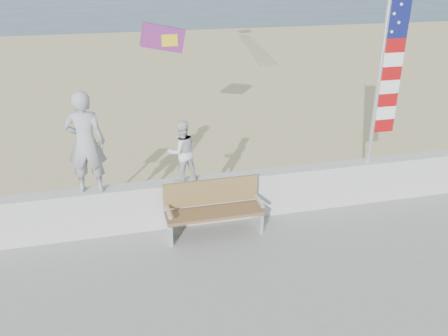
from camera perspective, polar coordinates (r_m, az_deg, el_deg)
The scene contains 9 objects.
ground at distance 7.99m, azimuth 1.80°, elevation -14.24°, with size 220.00×220.00×0.00m, color #2F485F.
sand at distance 15.89m, azimuth -7.05°, elevation 5.90°, with size 90.00×40.00×0.08m, color #C7B584.
seawall at distance 9.27m, azimuth -1.50°, elevation -3.70°, with size 30.00×0.35×0.90m, color beige.
adult at distance 8.55m, azimuth -16.33°, elevation 2.95°, with size 0.68×0.44×1.86m, color #9A9A9F.
child at distance 8.74m, azimuth -5.10°, elevation 1.98°, with size 0.58×0.45×1.19m, color silver.
bench at distance 8.84m, azimuth -1.30°, elevation -4.75°, with size 1.80×0.57×1.00m.
flag at distance 9.76m, azimuth 18.95°, elevation 11.24°, with size 0.50×0.08×3.50m.
parafoil_kite at distance 11.91m, azimuth -7.27°, elevation 15.26°, with size 1.11×0.33×0.75m.
sign at distance 10.09m, azimuth -14.99°, elevation -0.17°, with size 0.32×0.07×1.46m.
Camera 1 is at (-1.75, -6.01, 4.95)m, focal length 38.00 mm.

